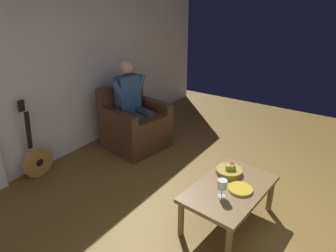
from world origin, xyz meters
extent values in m
plane|color=brown|center=(0.00, 0.00, 0.00)|extent=(7.39, 7.39, 0.00)
cube|color=silver|center=(0.00, -3.03, 1.26)|extent=(6.55, 0.06, 2.52)
cube|color=#482A1B|center=(-0.66, -2.31, 0.22)|extent=(0.92, 0.90, 0.43)
cube|color=#482A1B|center=(-0.65, -2.25, 0.48)|extent=(0.66, 0.74, 0.10)
cube|color=#482A1B|center=(-0.99, -2.26, 0.55)|extent=(0.25, 0.79, 0.24)
cube|color=#482A1B|center=(-0.32, -2.37, 0.55)|extent=(0.25, 0.79, 0.24)
cube|color=#482A1B|center=(-0.71, -2.64, 0.68)|extent=(0.81, 0.25, 0.49)
cube|color=#335279|center=(-0.68, -2.47, 0.81)|extent=(0.39, 0.24, 0.55)
sphere|color=tan|center=(-0.68, -2.47, 1.22)|extent=(0.20, 0.20, 0.20)
cylinder|color=#2B353F|center=(-0.76, -2.26, 0.54)|extent=(0.19, 0.41, 0.13)
cylinder|color=#2B353F|center=(-0.72, -2.06, 0.27)|extent=(0.13, 0.13, 0.53)
cylinder|color=#335279|center=(-0.88, -2.39, 0.93)|extent=(0.21, 0.12, 0.29)
cylinder|color=#2B353F|center=(-0.55, -2.29, 0.54)|extent=(0.19, 0.41, 0.13)
cylinder|color=#2B353F|center=(-0.51, -2.10, 0.27)|extent=(0.13, 0.13, 0.53)
cylinder|color=#335279|center=(-0.47, -2.46, 0.93)|extent=(0.21, 0.12, 0.29)
cube|color=brown|center=(0.11, -0.47, 0.40)|extent=(1.05, 0.70, 0.04)
cylinder|color=brown|center=(-0.31, -0.18, 0.19)|extent=(0.06, 0.06, 0.38)
cylinder|color=brown|center=(0.59, -0.26, 0.19)|extent=(0.06, 0.06, 0.38)
cylinder|color=brown|center=(-0.36, -0.68, 0.19)|extent=(0.06, 0.06, 0.38)
cylinder|color=brown|center=(0.54, -0.77, 0.19)|extent=(0.06, 0.06, 0.38)
cylinder|color=#B8813C|center=(0.69, -2.82, 0.19)|extent=(0.37, 0.15, 0.38)
cylinder|color=black|center=(0.69, -2.77, 0.21)|extent=(0.10, 0.02, 0.10)
cube|color=black|center=(0.69, -2.88, 0.62)|extent=(0.05, 0.10, 0.50)
cube|color=black|center=(0.69, -2.93, 0.93)|extent=(0.07, 0.05, 0.14)
cylinder|color=silver|center=(0.30, -0.48, 0.42)|extent=(0.07, 0.07, 0.01)
cylinder|color=silver|center=(0.30, -0.48, 0.47)|extent=(0.01, 0.01, 0.08)
cylinder|color=silver|center=(0.30, -0.48, 0.55)|extent=(0.09, 0.09, 0.09)
cylinder|color=#590C19|center=(0.30, -0.48, 0.53)|extent=(0.08, 0.08, 0.03)
cylinder|color=olive|center=(-0.11, -0.58, 0.44)|extent=(0.28, 0.28, 0.05)
sphere|color=#8CA22C|center=(-0.09, -0.58, 0.49)|extent=(0.07, 0.07, 0.07)
sphere|color=#70A225|center=(-0.11, -0.55, 0.49)|extent=(0.07, 0.07, 0.07)
sphere|color=red|center=(-0.15, -0.58, 0.49)|extent=(0.07, 0.07, 0.07)
sphere|color=gold|center=(-0.11, -0.59, 0.49)|extent=(0.07, 0.07, 0.07)
cylinder|color=gold|center=(0.11, -0.37, 0.43)|extent=(0.23, 0.23, 0.02)
camera|label=1|loc=(2.45, 0.39, 2.11)|focal=31.72mm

